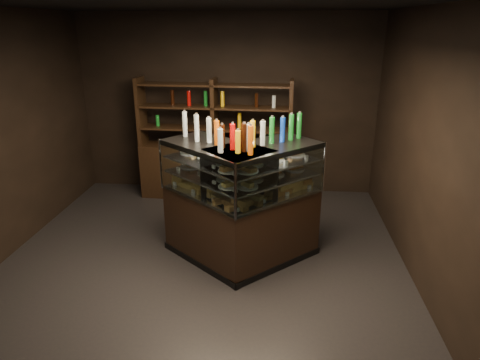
% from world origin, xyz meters
% --- Properties ---
extents(ground, '(5.00, 5.00, 0.00)m').
position_xyz_m(ground, '(0.00, 0.00, 0.00)').
color(ground, black).
rests_on(ground, ground).
extents(room_shell, '(5.02, 5.02, 3.01)m').
position_xyz_m(room_shell, '(0.00, 0.00, 1.94)').
color(room_shell, black).
rests_on(room_shell, ground).
extents(display_case, '(2.04, 1.44, 1.50)m').
position_xyz_m(display_case, '(0.45, 0.05, 0.50)').
color(display_case, black).
rests_on(display_case, ground).
extents(food_display, '(1.63, 0.96, 0.46)m').
position_xyz_m(food_display, '(0.45, 0.04, 1.12)').
color(food_display, '#B68741').
rests_on(food_display, display_case).
extents(bottles_top, '(1.45, 0.82, 0.30)m').
position_xyz_m(bottles_top, '(0.45, 0.05, 1.63)').
color(bottles_top, black).
rests_on(bottles_top, display_case).
extents(potted_conifer, '(0.31, 0.31, 0.66)m').
position_xyz_m(potted_conifer, '(1.11, 0.67, 0.38)').
color(potted_conifer, black).
rests_on(potted_conifer, ground).
extents(back_shelving, '(2.52, 0.51, 2.00)m').
position_xyz_m(back_shelving, '(-0.15, 2.05, 0.61)').
color(back_shelving, black).
rests_on(back_shelving, ground).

